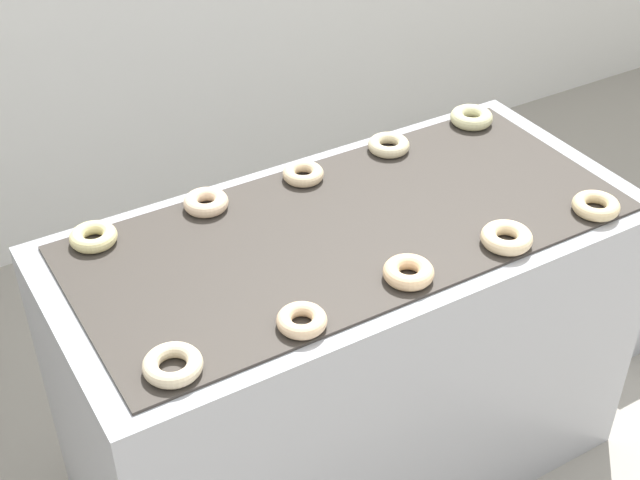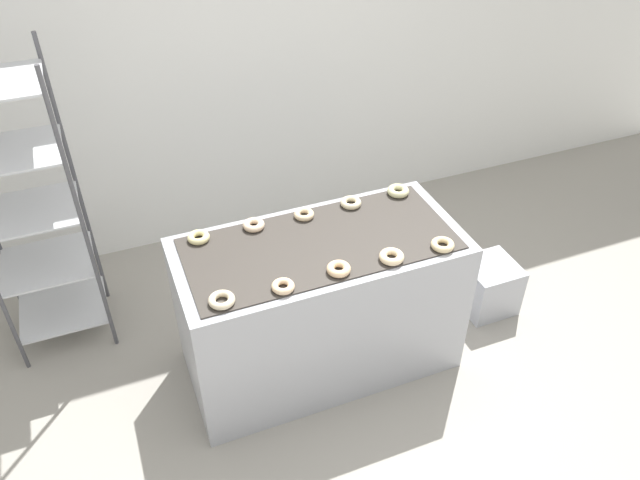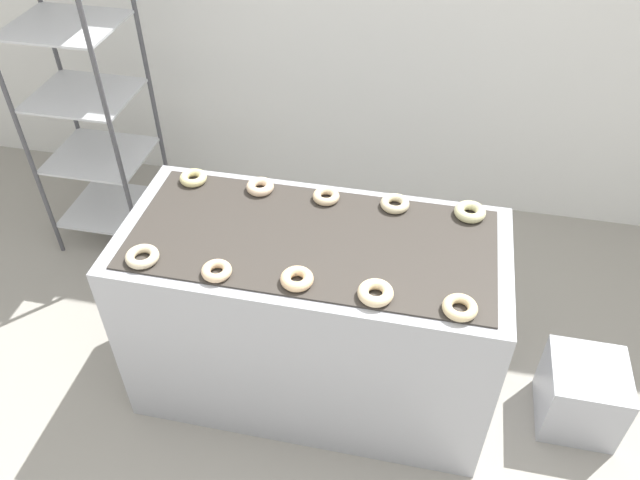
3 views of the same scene
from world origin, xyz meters
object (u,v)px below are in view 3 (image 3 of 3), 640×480
Objects in this scene: donut_near_leftmost at (142,257)px; donut_far_right at (395,204)px; donut_near_rightmost at (460,308)px; donut_far_rightmost at (470,212)px; donut_far_leftmost at (193,178)px; donut_near_center at (298,279)px; donut_far_left at (260,187)px; donut_near_left at (217,271)px; donut_far_center at (326,196)px; glaze_bin at (581,394)px; fryer_machine at (313,316)px; donut_near_right at (376,293)px; baking_rack_cart at (84,96)px.

donut_near_leftmost and donut_far_right have the same top height.
donut_far_rightmost is (0.02, 0.52, 0.00)m from donut_near_rightmost.
donut_far_right is 0.30m from donut_far_rightmost.
donut_near_center is at bearing -40.99° from donut_far_leftmost.
donut_near_center is 0.57m from donut_far_left.
donut_near_leftmost is 1.12× the size of donut_near_left.
donut_near_rightmost is at bearing -1.93° from donut_near_center.
donut_near_left is at bearing -120.11° from donut_far_center.
donut_far_center is (0.57, -0.01, -0.00)m from donut_far_leftmost.
donut_near_rightmost is at bearing -24.56° from donut_far_leftmost.
donut_far_leftmost is (0.01, 0.50, 0.00)m from donut_near_leftmost.
donut_near_center reaches higher than donut_far_leftmost.
glaze_bin is 0.99m from donut_near_rightmost.
donut_near_center is at bearing -60.55° from donut_far_left.
glaze_bin is at bearing -7.20° from donut_far_leftmost.
donut_near_center is at bearing -90.09° from donut_far_center.
donut_far_right is (0.85, -0.00, -0.00)m from donut_far_leftmost.
donut_far_right is at bearing -178.99° from donut_far_rightmost.
donut_far_leftmost is 1.04× the size of donut_far_center.
fryer_machine is 4.44× the size of glaze_bin.
donut_near_leftmost reaches higher than fryer_machine.
donut_far_right is (0.28, 0.50, -0.00)m from donut_near_center.
donut_far_rightmost is (0.30, 0.51, 0.00)m from donut_near_right.
fryer_machine is at bearing 155.07° from donut_near_rightmost.
donut_near_rightmost is 1.05× the size of donut_far_left.
donut_near_right is 1.00× the size of donut_far_rightmost.
baking_rack_cart is at bearing 150.83° from donut_near_rightmost.
donut_far_rightmost is (0.57, 0.50, 0.00)m from donut_near_center.
donut_near_leftmost and donut_far_center have the same top height.
baking_rack_cart is 1.95m from donut_near_right.
donut_far_left is 0.98× the size of donut_far_right.
donut_near_rightmost is (0.85, -0.00, 0.00)m from donut_near_left.
donut_near_leftmost is 1.05× the size of donut_far_right.
donut_far_right is (0.01, 0.51, -0.00)m from donut_near_right.
baking_rack_cart is at bearing 152.70° from donut_far_left.
donut_near_left is 0.96× the size of donut_far_left.
fryer_machine is at bearing 137.59° from donut_near_right.
donut_near_center and donut_far_left have the same top height.
donut_far_leftmost is (-0.57, 0.25, 0.46)m from fryer_machine.
donut_far_leftmost is at bearing -179.77° from donut_far_rightmost.
donut_near_leftmost is at bearing 179.16° from donut_near_rightmost.
donut_far_leftmost reaches higher than donut_near_left.
donut_far_leftmost reaches higher than glaze_bin.
baking_rack_cart reaches higher than donut_near_left.
baking_rack_cart is 15.47× the size of donut_far_leftmost.
baking_rack_cart is at bearing 149.18° from fryer_machine.
donut_near_rightmost is at bearing -92.02° from donut_far_rightmost.
donut_far_rightmost is at bearing 23.55° from donut_near_leftmost.
donut_far_leftmost is 0.57m from donut_far_center.
fryer_machine is 12.05× the size of donut_near_right.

